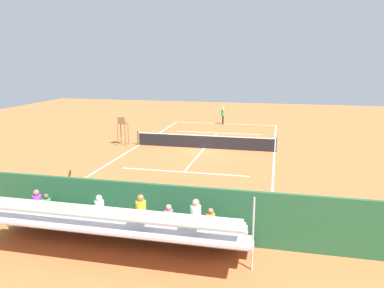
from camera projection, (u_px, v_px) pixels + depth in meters
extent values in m
plane|color=#BC6033|center=(204.00, 148.00, 27.18)|extent=(60.00, 60.00, 0.00)
cube|color=white|center=(225.00, 124.00, 37.64)|extent=(10.00, 0.10, 0.01)
cube|color=white|center=(157.00, 204.00, 16.72)|extent=(10.00, 0.10, 0.01)
cube|color=white|center=(274.00, 152.00, 26.10)|extent=(0.10, 22.00, 0.01)
cube|color=white|center=(139.00, 145.00, 28.27)|extent=(0.10, 22.00, 0.01)
cube|color=white|center=(217.00, 133.00, 32.94)|extent=(7.50, 0.10, 0.01)
cube|color=white|center=(184.00, 172.00, 21.43)|extent=(7.50, 0.10, 0.01)
cube|color=white|center=(204.00, 148.00, 27.18)|extent=(0.10, 12.10, 0.01)
cube|color=white|center=(225.00, 124.00, 37.64)|extent=(0.10, 0.30, 0.01)
cube|color=black|center=(204.00, 142.00, 27.08)|extent=(10.00, 0.02, 0.91)
cube|color=white|center=(204.00, 136.00, 26.98)|extent=(10.00, 0.04, 0.06)
cylinder|color=#2D5133|center=(276.00, 145.00, 25.96)|extent=(0.10, 0.10, 1.07)
cylinder|color=#2D5133|center=(138.00, 138.00, 28.17)|extent=(0.10, 0.10, 1.07)
cube|color=#235633|center=(131.00, 208.00, 13.65)|extent=(18.00, 0.16, 2.00)
cube|color=#B2B2B7|center=(128.00, 232.00, 13.49)|extent=(9.00, 0.10, 0.45)
cube|color=#B2B2B7|center=(124.00, 231.00, 13.11)|extent=(9.00, 0.80, 0.08)
cube|color=#B2B2B7|center=(129.00, 231.00, 13.51)|extent=(9.00, 0.04, 0.45)
cube|color=silver|center=(123.00, 221.00, 12.92)|extent=(8.60, 0.36, 0.04)
cube|color=silver|center=(120.00, 218.00, 12.71)|extent=(8.60, 0.03, 0.36)
cube|color=#B2B2B7|center=(114.00, 229.00, 12.25)|extent=(9.00, 0.80, 0.08)
cube|color=#B2B2B7|center=(119.00, 229.00, 12.65)|extent=(9.00, 0.04, 0.45)
cube|color=silver|center=(112.00, 219.00, 12.06)|extent=(8.60, 0.36, 0.04)
cube|color=silver|center=(109.00, 215.00, 11.85)|extent=(8.60, 0.03, 0.36)
cube|color=#B2B2B7|center=(102.00, 227.00, 11.39)|extent=(9.00, 0.80, 0.08)
cube|color=#B2B2B7|center=(108.00, 227.00, 11.79)|extent=(9.00, 0.04, 0.45)
cube|color=silver|center=(100.00, 215.00, 11.20)|extent=(8.60, 0.36, 0.04)
cube|color=silver|center=(97.00, 211.00, 10.99)|extent=(8.60, 0.03, 0.36)
cylinder|color=#B2B2B7|center=(253.00, 234.00, 11.21)|extent=(0.06, 0.06, 2.35)
cube|color=#2D2D33|center=(40.00, 208.00, 12.81)|extent=(0.32, 0.40, 0.12)
cylinder|color=purple|center=(37.00, 202.00, 12.64)|extent=(0.30, 0.30, 0.45)
sphere|color=#8C6647|center=(36.00, 192.00, 12.56)|extent=(0.20, 0.20, 0.20)
cube|color=#2D2D33|center=(211.00, 227.00, 12.41)|extent=(0.32, 0.40, 0.12)
cylinder|color=orange|center=(211.00, 220.00, 12.23)|extent=(0.30, 0.30, 0.45)
sphere|color=#8C6647|center=(211.00, 211.00, 12.16)|extent=(0.20, 0.20, 0.20)
cube|color=#2D2D33|center=(142.00, 216.00, 11.08)|extent=(0.32, 0.40, 0.12)
cylinder|color=yellow|center=(141.00, 208.00, 10.90)|extent=(0.30, 0.30, 0.45)
sphere|color=#8C6647|center=(140.00, 198.00, 10.83)|extent=(0.20, 0.20, 0.20)
cube|color=#2D2D33|center=(197.00, 221.00, 10.72)|extent=(0.32, 0.40, 0.12)
cylinder|color=white|center=(196.00, 213.00, 10.55)|extent=(0.30, 0.30, 0.45)
sphere|color=tan|center=(196.00, 203.00, 10.47)|extent=(0.20, 0.20, 0.20)
cube|color=#2D2D33|center=(170.00, 223.00, 12.72)|extent=(0.32, 0.40, 0.12)
cylinder|color=pink|center=(169.00, 216.00, 12.54)|extent=(0.30, 0.30, 0.45)
sphere|color=tan|center=(169.00, 207.00, 12.47)|extent=(0.20, 0.20, 0.20)
cube|color=#2D2D33|center=(102.00, 214.00, 12.32)|extent=(0.32, 0.40, 0.12)
cylinder|color=white|center=(99.00, 207.00, 12.14)|extent=(0.30, 0.30, 0.45)
sphere|color=beige|center=(99.00, 198.00, 12.07)|extent=(0.20, 0.20, 0.20)
cube|color=#2D2D33|center=(49.00, 211.00, 13.72)|extent=(0.32, 0.40, 0.12)
cylinder|color=green|center=(47.00, 205.00, 13.54)|extent=(0.30, 0.30, 0.45)
sphere|color=brown|center=(46.00, 196.00, 13.47)|extent=(0.20, 0.20, 0.20)
cylinder|color=brown|center=(128.00, 134.00, 28.38)|extent=(0.07, 0.07, 1.60)
cylinder|color=brown|center=(121.00, 133.00, 28.51)|extent=(0.07, 0.07, 1.60)
cylinder|color=brown|center=(125.00, 135.00, 27.81)|extent=(0.07, 0.07, 1.60)
cylinder|color=brown|center=(118.00, 135.00, 27.94)|extent=(0.07, 0.07, 1.60)
cube|color=brown|center=(123.00, 123.00, 27.98)|extent=(0.56, 0.56, 0.06)
cube|color=brown|center=(121.00, 120.00, 27.69)|extent=(0.56, 0.06, 0.48)
cube|color=brown|center=(126.00, 122.00, 27.89)|extent=(0.04, 0.48, 0.04)
cube|color=brown|center=(119.00, 121.00, 28.00)|extent=(0.04, 0.48, 0.04)
cube|color=#9E754C|center=(193.00, 219.00, 14.07)|extent=(1.80, 0.40, 0.05)
cylinder|color=#9E754C|center=(212.00, 226.00, 13.95)|extent=(0.06, 0.06, 0.45)
cylinder|color=#9E754C|center=(174.00, 222.00, 14.28)|extent=(0.06, 0.06, 0.45)
cube|color=#9E754C|center=(192.00, 213.00, 13.83)|extent=(1.80, 0.04, 0.36)
cube|color=#334C8C|center=(143.00, 223.00, 14.36)|extent=(0.90, 0.36, 0.36)
cylinder|color=black|center=(223.00, 120.00, 37.38)|extent=(0.14, 0.14, 0.85)
cylinder|color=black|center=(223.00, 120.00, 37.17)|extent=(0.14, 0.14, 0.85)
cylinder|color=green|center=(223.00, 113.00, 37.11)|extent=(0.36, 0.36, 0.60)
sphere|color=beige|center=(223.00, 109.00, 37.02)|extent=(0.22, 0.22, 0.22)
cylinder|color=beige|center=(223.00, 108.00, 36.79)|extent=(0.25, 0.09, 0.55)
cylinder|color=beige|center=(223.00, 112.00, 37.31)|extent=(0.09, 0.09, 0.50)
cylinder|color=black|center=(214.00, 124.00, 37.63)|extent=(0.27, 0.12, 0.03)
torus|color=#D8CC4C|center=(212.00, 123.00, 37.78)|extent=(0.39, 0.39, 0.02)
cylinder|color=white|center=(212.00, 123.00, 37.78)|extent=(0.25, 0.25, 0.00)
sphere|color=#CCDB33|center=(233.00, 131.00, 33.73)|extent=(0.07, 0.07, 0.07)
sphere|color=#CCDB33|center=(246.00, 127.00, 35.39)|extent=(0.07, 0.07, 0.07)
cylinder|color=#232328|center=(66.00, 207.00, 15.21)|extent=(0.14, 0.14, 0.85)
cylinder|color=#232328|center=(70.00, 205.00, 15.41)|extent=(0.14, 0.14, 0.85)
cylinder|color=red|center=(67.00, 190.00, 15.15)|extent=(0.40, 0.40, 0.60)
sphere|color=brown|center=(66.00, 180.00, 15.06)|extent=(0.22, 0.22, 0.22)
cylinder|color=brown|center=(69.00, 176.00, 15.25)|extent=(0.26, 0.12, 0.55)
cylinder|color=brown|center=(63.00, 191.00, 14.94)|extent=(0.10, 0.10, 0.50)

